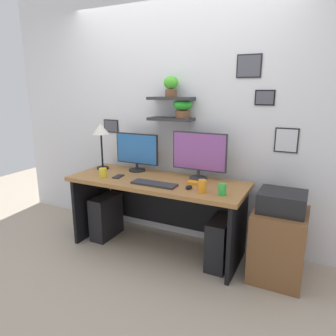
% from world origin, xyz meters
% --- Properties ---
extents(ground_plane, '(8.00, 8.00, 0.00)m').
position_xyz_m(ground_plane, '(0.00, 0.00, 0.00)').
color(ground_plane, tan).
extents(back_wall_assembly, '(4.40, 0.24, 2.70)m').
position_xyz_m(back_wall_assembly, '(0.00, 0.44, 1.35)').
color(back_wall_assembly, silver).
rests_on(back_wall_assembly, ground).
extents(desk, '(1.78, 0.68, 0.75)m').
position_xyz_m(desk, '(0.00, 0.06, 0.55)').
color(desk, '#9E6B38').
rests_on(desk, ground).
extents(monitor_left, '(0.51, 0.18, 0.41)m').
position_xyz_m(monitor_left, '(-0.36, 0.22, 0.97)').
color(monitor_left, black).
rests_on(monitor_left, desk).
extents(monitor_right, '(0.56, 0.18, 0.47)m').
position_xyz_m(monitor_right, '(0.36, 0.22, 1.00)').
color(monitor_right, '#2D2D33').
rests_on(monitor_right, desk).
extents(keyboard, '(0.44, 0.14, 0.02)m').
position_xyz_m(keyboard, '(0.06, -0.16, 0.76)').
color(keyboard, '#2D2D33').
rests_on(keyboard, desk).
extents(computer_mouse, '(0.06, 0.09, 0.03)m').
position_xyz_m(computer_mouse, '(0.40, -0.13, 0.77)').
color(computer_mouse, black).
rests_on(computer_mouse, desk).
extents(desk_lamp, '(0.19, 0.19, 0.51)m').
position_xyz_m(desk_lamp, '(-0.75, 0.11, 1.16)').
color(desk_lamp, black).
rests_on(desk_lamp, desk).
extents(cell_phone, '(0.09, 0.15, 0.01)m').
position_xyz_m(cell_phone, '(-0.40, -0.09, 0.76)').
color(cell_phone, black).
rests_on(cell_phone, desk).
extents(coffee_mug, '(0.08, 0.08, 0.09)m').
position_xyz_m(coffee_mug, '(-0.54, -0.15, 0.80)').
color(coffee_mug, yellow).
rests_on(coffee_mug, desk).
extents(pen_cup, '(0.07, 0.07, 0.10)m').
position_xyz_m(pen_cup, '(0.72, -0.16, 0.80)').
color(pen_cup, green).
rests_on(pen_cup, desk).
extents(scissors_tray, '(0.13, 0.09, 0.02)m').
position_xyz_m(scissors_tray, '(0.39, 0.03, 0.76)').
color(scissors_tray, orange).
rests_on(scissors_tray, desk).
extents(water_cup, '(0.07, 0.07, 0.11)m').
position_xyz_m(water_cup, '(0.54, -0.17, 0.81)').
color(water_cup, orange).
rests_on(water_cup, desk).
extents(drawer_cabinet, '(0.44, 0.50, 0.62)m').
position_xyz_m(drawer_cabinet, '(1.18, 0.03, 0.31)').
color(drawer_cabinet, brown).
rests_on(drawer_cabinet, ground).
extents(printer, '(0.38, 0.34, 0.17)m').
position_xyz_m(printer, '(1.18, 0.03, 0.70)').
color(printer, black).
rests_on(printer, drawer_cabinet).
extents(computer_tower_left, '(0.18, 0.40, 0.48)m').
position_xyz_m(computer_tower_left, '(-0.65, -0.01, 0.24)').
color(computer_tower_left, black).
rests_on(computer_tower_left, ground).
extents(computer_tower_right, '(0.18, 0.40, 0.47)m').
position_xyz_m(computer_tower_right, '(0.68, -0.02, 0.23)').
color(computer_tower_right, black).
rests_on(computer_tower_right, ground).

